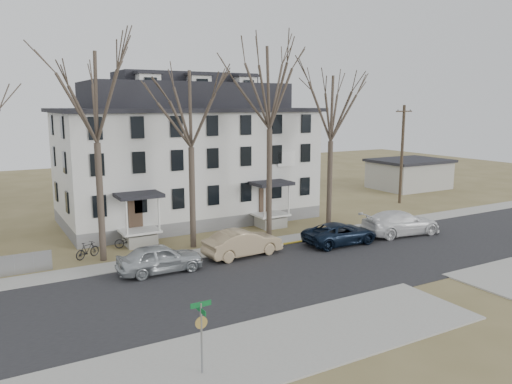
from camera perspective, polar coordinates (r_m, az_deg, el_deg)
ground at (r=28.74m, az=10.03°, el=-9.56°), size 120.00×120.00×0.00m
main_road at (r=30.21m, az=7.59°, el=-8.51°), size 120.00×10.00×0.04m
far_sidewalk at (r=34.95m, az=1.61°, el=-5.86°), size 120.00×2.00×0.08m
near_sidewalk_left at (r=20.69m, az=1.32°, el=-17.46°), size 20.00×5.00×0.08m
yellow_curb at (r=37.02m, az=9.00°, el=-5.08°), size 14.00×0.25×0.06m
boarding_house at (r=41.87m, az=-7.82°, el=4.18°), size 20.80×12.36×12.05m
distant_building at (r=60.09m, az=17.09°, el=2.01°), size 8.50×6.50×3.35m
tree_far_left at (r=31.22m, az=-18.00°, el=10.98°), size 8.40×8.40×13.72m
tree_mid_left at (r=32.98m, az=-7.53°, el=10.00°), size 7.80×7.80×12.74m
tree_center at (r=35.72m, az=1.58°, el=12.45°), size 9.00×9.00×14.70m
tree_mid_right at (r=38.82m, az=8.63°, el=9.96°), size 7.80×7.80×12.74m
utility_pole_far at (r=50.22m, az=16.34°, el=4.27°), size 2.00×0.28×9.50m
car_silver at (r=29.26m, az=-10.91°, el=-7.52°), size 4.91×2.05×1.66m
car_tan at (r=31.78m, az=-1.51°, el=-5.90°), size 5.25×2.17×1.69m
car_navy at (r=34.94m, az=9.59°, el=-4.75°), size 5.39×2.58×1.48m
car_white at (r=38.39m, az=16.20°, el=-3.46°), size 6.36×3.23×1.77m
bicycle_left at (r=34.69m, az=-14.33°, el=-5.46°), size 1.98×1.10×0.98m
bicycle_right at (r=33.06m, az=-18.70°, el=-6.38°), size 1.79×1.25×1.06m
street_sign at (r=18.25m, az=-6.27°, el=-15.12°), size 0.78×0.78×2.76m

